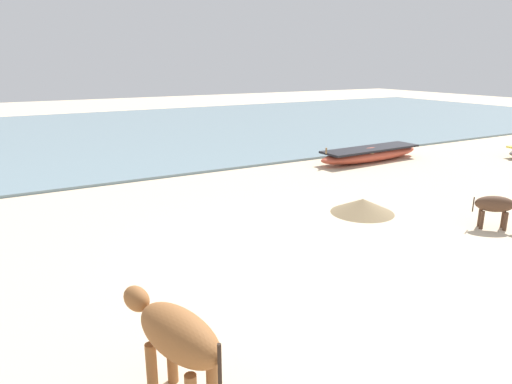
{
  "coord_description": "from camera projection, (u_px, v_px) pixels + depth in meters",
  "views": [
    {
      "loc": [
        -4.82,
        -5.93,
        3.43
      ],
      "look_at": [
        0.13,
        2.76,
        0.6
      ],
      "focal_mm": 32.45,
      "sensor_mm": 36.0,
      "label": 1
    }
  ],
  "objects": [
    {
      "name": "debris_pile_0",
      "position": [
        363.0,
        206.0,
        10.82
      ],
      "size": [
        2.08,
        2.08,
        0.34
      ],
      "primitive_type": "cone",
      "rotation": [
        0.0,
        0.0,
        4.07
      ],
      "color": "#7A6647",
      "rests_on": "ground"
    },
    {
      "name": "cow_adult_brown",
      "position": [
        175.0,
        336.0,
        4.65
      ],
      "size": [
        0.77,
        1.63,
        1.07
      ],
      "rotation": [
        0.0,
        0.0,
        1.83
      ],
      "color": "brown",
      "rests_on": "ground"
    },
    {
      "name": "calf_near_dark",
      "position": [
        497.0,
        205.0,
        9.72
      ],
      "size": [
        0.94,
        0.87,
        0.71
      ],
      "rotation": [
        0.0,
        0.0,
        5.56
      ],
      "color": "#4C3323",
      "rests_on": "ground"
    },
    {
      "name": "fishing_boat_2",
      "position": [
        370.0,
        154.0,
        16.41
      ],
      "size": [
        4.52,
        1.19,
        0.69
      ],
      "rotation": [
        0.0,
        0.0,
        3.19
      ],
      "color": "#B74733",
      "rests_on": "ground"
    },
    {
      "name": "ground",
      "position": [
        327.0,
        262.0,
        8.19
      ],
      "size": [
        80.0,
        80.0,
        0.0
      ],
      "primitive_type": "plane",
      "color": "beige"
    },
    {
      "name": "sea_water",
      "position": [
        107.0,
        133.0,
        22.66
      ],
      "size": [
        60.0,
        20.0,
        0.08
      ],
      "primitive_type": "cube",
      "color": "slate",
      "rests_on": "ground"
    }
  ]
}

